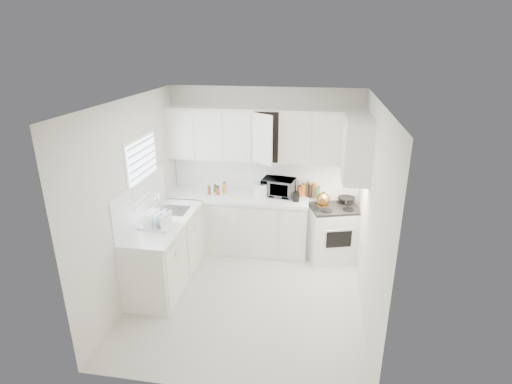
% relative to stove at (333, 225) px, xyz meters
% --- Properties ---
extents(floor, '(3.20, 3.20, 0.00)m').
position_rel_stove_xyz_m(floor, '(-1.12, -1.27, -0.56)').
color(floor, beige).
rests_on(floor, ground).
extents(ceiling, '(3.20, 3.20, 0.00)m').
position_rel_stove_xyz_m(ceiling, '(-1.12, -1.27, 2.04)').
color(ceiling, white).
rests_on(ceiling, ground).
extents(wall_back, '(3.00, 0.00, 3.00)m').
position_rel_stove_xyz_m(wall_back, '(-1.12, 0.33, 0.74)').
color(wall_back, silver).
rests_on(wall_back, ground).
extents(wall_front, '(3.00, 0.00, 3.00)m').
position_rel_stove_xyz_m(wall_front, '(-1.12, -2.87, 0.74)').
color(wall_front, silver).
rests_on(wall_front, ground).
extents(wall_left, '(0.00, 3.20, 3.20)m').
position_rel_stove_xyz_m(wall_left, '(-2.62, -1.27, 0.74)').
color(wall_left, silver).
rests_on(wall_left, ground).
extents(wall_right, '(0.00, 3.20, 3.20)m').
position_rel_stove_xyz_m(wall_right, '(0.38, -1.27, 0.74)').
color(wall_right, silver).
rests_on(wall_right, ground).
extents(window_blinds, '(0.06, 0.96, 1.06)m').
position_rel_stove_xyz_m(window_blinds, '(-2.60, -0.92, 0.99)').
color(window_blinds, white).
rests_on(window_blinds, wall_left).
extents(lower_cabinets_back, '(2.22, 0.60, 0.90)m').
position_rel_stove_xyz_m(lower_cabinets_back, '(-1.51, 0.03, -0.11)').
color(lower_cabinets_back, silver).
rests_on(lower_cabinets_back, floor).
extents(lower_cabinets_left, '(0.60, 1.60, 0.90)m').
position_rel_stove_xyz_m(lower_cabinets_left, '(-2.32, -1.07, -0.11)').
color(lower_cabinets_left, silver).
rests_on(lower_cabinets_left, floor).
extents(countertop_back, '(2.24, 0.64, 0.05)m').
position_rel_stove_xyz_m(countertop_back, '(-1.51, 0.02, 0.37)').
color(countertop_back, white).
rests_on(countertop_back, lower_cabinets_back).
extents(countertop_left, '(0.64, 1.62, 0.05)m').
position_rel_stove_xyz_m(countertop_left, '(-2.31, -1.07, 0.37)').
color(countertop_left, white).
rests_on(countertop_left, lower_cabinets_left).
extents(backsplash_back, '(2.98, 0.02, 0.55)m').
position_rel_stove_xyz_m(backsplash_back, '(-1.12, 0.32, 0.67)').
color(backsplash_back, white).
rests_on(backsplash_back, wall_back).
extents(backsplash_left, '(0.02, 1.60, 0.55)m').
position_rel_stove_xyz_m(backsplash_left, '(-2.61, -1.07, 0.67)').
color(backsplash_left, white).
rests_on(backsplash_left, wall_left).
extents(upper_cabinets_back, '(3.00, 0.33, 0.80)m').
position_rel_stove_xyz_m(upper_cabinets_back, '(-1.12, 0.17, 0.94)').
color(upper_cabinets_back, silver).
rests_on(upper_cabinets_back, wall_back).
extents(upper_cabinets_right, '(0.33, 0.90, 0.80)m').
position_rel_stove_xyz_m(upper_cabinets_right, '(0.21, -0.45, 0.94)').
color(upper_cabinets_right, silver).
rests_on(upper_cabinets_right, wall_right).
extents(sink, '(0.42, 0.38, 0.30)m').
position_rel_stove_xyz_m(sink, '(-2.31, -0.72, 0.51)').
color(sink, gray).
rests_on(sink, countertop_left).
extents(stove, '(0.86, 0.78, 1.11)m').
position_rel_stove_xyz_m(stove, '(0.00, 0.00, 0.00)').
color(stove, white).
rests_on(stove, floor).
extents(tea_kettle, '(0.28, 0.24, 0.24)m').
position_rel_stove_xyz_m(tea_kettle, '(-0.18, -0.16, 0.50)').
color(tea_kettle, olive).
rests_on(tea_kettle, stove).
extents(frying_pan, '(0.30, 0.46, 0.04)m').
position_rel_stove_xyz_m(frying_pan, '(0.18, 0.16, 0.41)').
color(frying_pan, black).
rests_on(frying_pan, stove).
extents(microwave, '(0.53, 0.35, 0.33)m').
position_rel_stove_xyz_m(microwave, '(-0.88, 0.14, 0.56)').
color(microwave, gray).
rests_on(microwave, countertop_back).
extents(rice_cooker, '(0.24, 0.24, 0.24)m').
position_rel_stove_xyz_m(rice_cooker, '(-1.15, 0.08, 0.51)').
color(rice_cooker, white).
rests_on(rice_cooker, countertop_back).
extents(paper_towel, '(0.12, 0.12, 0.27)m').
position_rel_stove_xyz_m(paper_towel, '(-1.07, 0.25, 0.53)').
color(paper_towel, white).
rests_on(paper_towel, countertop_back).
extents(utensil_crock, '(0.14, 0.14, 0.35)m').
position_rel_stove_xyz_m(utensil_crock, '(-0.59, -0.07, 0.57)').
color(utensil_crock, black).
rests_on(utensil_crock, countertop_back).
extents(dish_rack, '(0.47, 0.37, 0.24)m').
position_rel_stove_xyz_m(dish_rack, '(-2.32, -1.27, 0.51)').
color(dish_rack, white).
rests_on(dish_rack, countertop_left).
extents(spice_left_0, '(0.06, 0.06, 0.13)m').
position_rel_stove_xyz_m(spice_left_0, '(-1.97, 0.15, 0.46)').
color(spice_left_0, brown).
rests_on(spice_left_0, countertop_back).
extents(spice_left_1, '(0.06, 0.06, 0.13)m').
position_rel_stove_xyz_m(spice_left_1, '(-1.90, 0.06, 0.46)').
color(spice_left_1, '#297C3F').
rests_on(spice_left_1, countertop_back).
extents(spice_left_2, '(0.06, 0.06, 0.13)m').
position_rel_stove_xyz_m(spice_left_2, '(-1.82, 0.15, 0.46)').
color(spice_left_2, '#BE4019').
rests_on(spice_left_2, countertop_back).
extents(spice_left_3, '(0.06, 0.06, 0.13)m').
position_rel_stove_xyz_m(spice_left_3, '(-1.75, 0.06, 0.46)').
color(spice_left_3, gold).
rests_on(spice_left_3, countertop_back).
extents(sauce_right_0, '(0.06, 0.06, 0.19)m').
position_rel_stove_xyz_m(sauce_right_0, '(-0.54, 0.19, 0.49)').
color(sauce_right_0, '#BE4019').
rests_on(sauce_right_0, countertop_back).
extents(sauce_right_1, '(0.06, 0.06, 0.19)m').
position_rel_stove_xyz_m(sauce_right_1, '(-0.49, 0.13, 0.49)').
color(sauce_right_1, gold).
rests_on(sauce_right_1, countertop_back).
extents(sauce_right_2, '(0.06, 0.06, 0.19)m').
position_rel_stove_xyz_m(sauce_right_2, '(-0.43, 0.19, 0.49)').
color(sauce_right_2, '#4C2D15').
rests_on(sauce_right_2, countertop_back).
extents(sauce_right_3, '(0.06, 0.06, 0.19)m').
position_rel_stove_xyz_m(sauce_right_3, '(-0.38, 0.13, 0.49)').
color(sauce_right_3, black).
rests_on(sauce_right_3, countertop_back).
extents(sauce_right_4, '(0.06, 0.06, 0.19)m').
position_rel_stove_xyz_m(sauce_right_4, '(-0.32, 0.19, 0.49)').
color(sauce_right_4, brown).
rests_on(sauce_right_4, countertop_back).
extents(sauce_right_5, '(0.06, 0.06, 0.19)m').
position_rel_stove_xyz_m(sauce_right_5, '(-0.27, 0.13, 0.49)').
color(sauce_right_5, '#297C3F').
rests_on(sauce_right_5, countertop_back).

